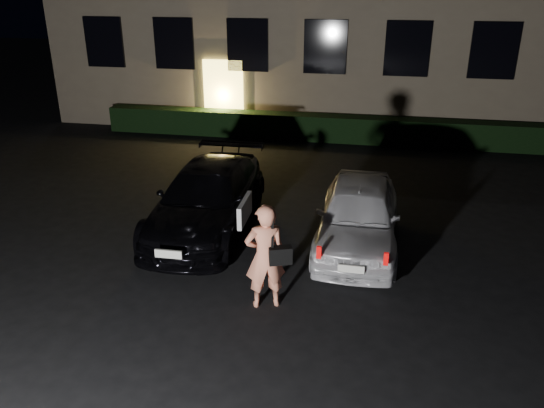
# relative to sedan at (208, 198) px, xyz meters

# --- Properties ---
(ground) EXTENTS (80.00, 80.00, 0.00)m
(ground) POSITION_rel_sedan_xyz_m (1.62, -3.12, -0.67)
(ground) COLOR black
(ground) RESTS_ON ground
(hedge) EXTENTS (15.00, 0.70, 0.85)m
(hedge) POSITION_rel_sedan_xyz_m (1.62, 7.38, -0.25)
(hedge) COLOR black
(hedge) RESTS_ON ground
(sedan) EXTENTS (2.09, 4.77, 1.35)m
(sedan) POSITION_rel_sedan_xyz_m (0.00, 0.00, 0.00)
(sedan) COLOR black
(sedan) RESTS_ON ground
(hatch) EXTENTS (1.62, 3.94, 1.34)m
(hatch) POSITION_rel_sedan_xyz_m (3.22, -0.23, -0.00)
(hatch) COLOR silver
(hatch) RESTS_ON ground
(man) EXTENTS (0.84, 0.64, 1.80)m
(man) POSITION_rel_sedan_xyz_m (1.85, -2.73, 0.23)
(man) COLOR #E58665
(man) RESTS_ON ground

